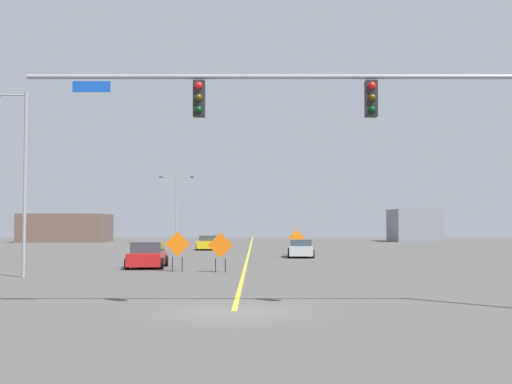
# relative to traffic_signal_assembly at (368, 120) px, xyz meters

# --- Properties ---
(ground) EXTENTS (212.10, 212.10, 0.00)m
(ground) POSITION_rel_traffic_signal_assembly_xyz_m (-3.81, 0.01, -5.50)
(ground) COLOR #4C4947
(road_centre_stripe) EXTENTS (0.16, 117.83, 0.01)m
(road_centre_stripe) POSITION_rel_traffic_signal_assembly_xyz_m (-3.81, 58.93, -5.49)
(road_centre_stripe) COLOR yellow
(road_centre_stripe) RESTS_ON ground
(traffic_signal_assembly) EXTENTS (15.05, 0.44, 7.06)m
(traffic_signal_assembly) POSITION_rel_traffic_signal_assembly_xyz_m (0.00, 0.00, 0.00)
(traffic_signal_assembly) COLOR gray
(traffic_signal_assembly) RESTS_ON ground
(street_lamp_near_right) EXTENTS (4.43, 0.24, 8.69)m
(street_lamp_near_right) POSITION_rel_traffic_signal_assembly_xyz_m (-13.39, 65.95, -0.32)
(street_lamp_near_right) COLOR gray
(street_lamp_near_right) RESTS_ON ground
(street_lamp_far_left) EXTENTS (1.79, 0.24, 8.76)m
(street_lamp_far_left) POSITION_rel_traffic_signal_assembly_xyz_m (-14.19, 12.16, -0.71)
(street_lamp_far_left) COLOR gray
(street_lamp_far_left) RESTS_ON ground
(construction_sign_median_near) EXTENTS (1.31, 0.09, 2.10)m
(construction_sign_median_near) POSITION_rel_traffic_signal_assembly_xyz_m (-7.30, 15.80, -4.16)
(construction_sign_median_near) COLOR orange
(construction_sign_median_near) RESTS_ON ground
(construction_sign_median_far) EXTENTS (1.31, 0.33, 2.04)m
(construction_sign_median_far) POSITION_rel_traffic_signal_assembly_xyz_m (0.13, 34.87, -4.21)
(construction_sign_median_far) COLOR orange
(construction_sign_median_far) RESTS_ON ground
(construction_sign_right_lane) EXTENTS (1.31, 0.06, 2.05)m
(construction_sign_right_lane) POSITION_rel_traffic_signal_assembly_xyz_m (-5.01, 15.30, -4.20)
(construction_sign_right_lane) COLOR orange
(construction_sign_right_lane) RESTS_ON ground
(car_silver_passing) EXTENTS (2.12, 4.42, 1.35)m
(car_silver_passing) POSITION_rel_traffic_signal_assembly_xyz_m (0.19, 31.11, -4.84)
(car_silver_passing) COLOR #B7BABF
(car_silver_passing) RESTS_ON ground
(car_red_distant) EXTENTS (2.24, 4.03, 1.48)m
(car_red_distant) POSITION_rel_traffic_signal_assembly_xyz_m (-9.37, 18.90, -4.80)
(car_red_distant) COLOR red
(car_red_distant) RESTS_ON ground
(car_yellow_mid) EXTENTS (2.26, 4.44, 1.40)m
(car_yellow_mid) POSITION_rel_traffic_signal_assembly_xyz_m (-7.75, 45.79, -4.83)
(car_yellow_mid) COLOR gold
(car_yellow_mid) RESTS_ON ground
(roadside_building_east) EXTENTS (6.30, 8.65, 4.64)m
(roadside_building_east) POSITION_rel_traffic_signal_assembly_xyz_m (19.64, 77.00, -3.18)
(roadside_building_east) COLOR gray
(roadside_building_east) RESTS_ON ground
(roadside_building_west) EXTENTS (11.66, 8.16, 3.95)m
(roadside_building_west) POSITION_rel_traffic_signal_assembly_xyz_m (-29.98, 74.67, -3.53)
(roadside_building_west) COLOR brown
(roadside_building_west) RESTS_ON ground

